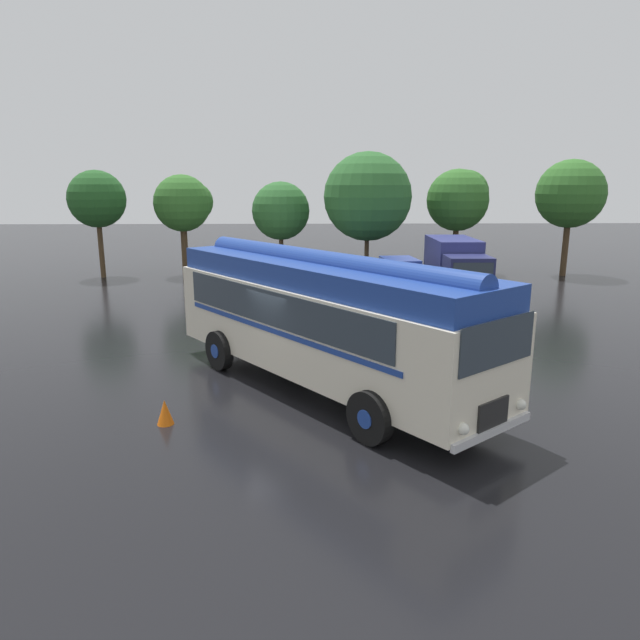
{
  "coord_description": "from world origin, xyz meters",
  "views": [
    {
      "loc": [
        0.23,
        -13.94,
        5.07
      ],
      "look_at": [
        0.64,
        1.29,
        1.4
      ],
      "focal_mm": 32.0,
      "sensor_mm": 36.0,
      "label": 1
    }
  ],
  "objects_px": {
    "car_mid_right": "(336,275)",
    "traffic_cone": "(165,412)",
    "car_near_left": "(219,277)",
    "car_mid_left": "(283,277)",
    "vintage_bus": "(322,315)",
    "car_far_right": "(400,276)",
    "box_van": "(456,264)"
  },
  "relations": [
    {
      "from": "car_mid_left",
      "to": "car_mid_right",
      "type": "height_order",
      "value": "same"
    },
    {
      "from": "vintage_bus",
      "to": "traffic_cone",
      "type": "height_order",
      "value": "vintage_bus"
    },
    {
      "from": "car_near_left",
      "to": "traffic_cone",
      "type": "relative_size",
      "value": 7.7
    },
    {
      "from": "car_near_left",
      "to": "box_van",
      "type": "bearing_deg",
      "value": 1.32
    },
    {
      "from": "car_near_left",
      "to": "car_mid_right",
      "type": "relative_size",
      "value": 0.98
    },
    {
      "from": "car_near_left",
      "to": "car_mid_right",
      "type": "bearing_deg",
      "value": 2.71
    },
    {
      "from": "car_mid_left",
      "to": "car_mid_right",
      "type": "xyz_separation_m",
      "value": [
        2.48,
        0.4,
        0.0
      ]
    },
    {
      "from": "car_mid_left",
      "to": "car_far_right",
      "type": "height_order",
      "value": "same"
    },
    {
      "from": "vintage_bus",
      "to": "car_mid_right",
      "type": "bearing_deg",
      "value": 85.29
    },
    {
      "from": "car_near_left",
      "to": "car_mid_right",
      "type": "xyz_separation_m",
      "value": [
        5.47,
        0.26,
        0.0
      ]
    },
    {
      "from": "car_near_left",
      "to": "car_mid_left",
      "type": "xyz_separation_m",
      "value": [
        2.98,
        -0.14,
        0.0
      ]
    },
    {
      "from": "car_mid_right",
      "to": "box_van",
      "type": "height_order",
      "value": "box_van"
    },
    {
      "from": "car_near_left",
      "to": "traffic_cone",
      "type": "xyz_separation_m",
      "value": [
        0.97,
        -14.76,
        -0.57
      ]
    },
    {
      "from": "car_far_right",
      "to": "box_van",
      "type": "relative_size",
      "value": 0.75
    },
    {
      "from": "box_van",
      "to": "traffic_cone",
      "type": "distance_m",
      "value": 18.15
    },
    {
      "from": "car_near_left",
      "to": "car_mid_left",
      "type": "height_order",
      "value": "same"
    },
    {
      "from": "vintage_bus",
      "to": "car_near_left",
      "type": "xyz_separation_m",
      "value": [
        -4.41,
        12.57,
        -1.05
      ]
    },
    {
      "from": "vintage_bus",
      "to": "car_mid_left",
      "type": "height_order",
      "value": "vintage_bus"
    },
    {
      "from": "car_near_left",
      "to": "box_van",
      "type": "relative_size",
      "value": 0.73
    },
    {
      "from": "vintage_bus",
      "to": "car_near_left",
      "type": "bearing_deg",
      "value": 109.34
    },
    {
      "from": "car_mid_left",
      "to": "car_far_right",
      "type": "xyz_separation_m",
      "value": [
        5.45,
        0.08,
        0.0
      ]
    },
    {
      "from": "car_mid_left",
      "to": "box_van",
      "type": "xyz_separation_m",
      "value": [
        8.12,
        0.4,
        0.52
      ]
    },
    {
      "from": "vintage_bus",
      "to": "car_near_left",
      "type": "height_order",
      "value": "vintage_bus"
    },
    {
      "from": "vintage_bus",
      "to": "car_mid_right",
      "type": "height_order",
      "value": "vintage_bus"
    },
    {
      "from": "car_mid_right",
      "to": "traffic_cone",
      "type": "height_order",
      "value": "car_mid_right"
    },
    {
      "from": "car_mid_right",
      "to": "traffic_cone",
      "type": "relative_size",
      "value": 7.82
    },
    {
      "from": "car_mid_right",
      "to": "car_far_right",
      "type": "bearing_deg",
      "value": -6.13
    },
    {
      "from": "traffic_cone",
      "to": "box_van",
      "type": "bearing_deg",
      "value": 55.99
    },
    {
      "from": "car_far_right",
      "to": "box_van",
      "type": "height_order",
      "value": "box_van"
    },
    {
      "from": "car_far_right",
      "to": "vintage_bus",
      "type": "bearing_deg",
      "value": -107.83
    },
    {
      "from": "car_mid_right",
      "to": "traffic_cone",
      "type": "distance_m",
      "value": 15.69
    },
    {
      "from": "car_near_left",
      "to": "car_far_right",
      "type": "bearing_deg",
      "value": -0.41
    }
  ]
}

